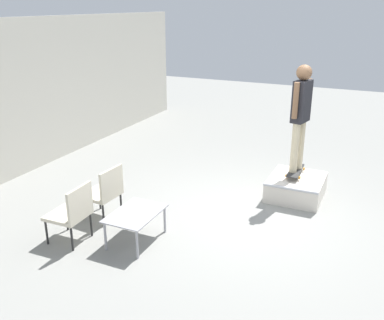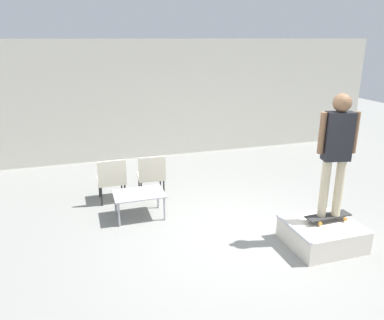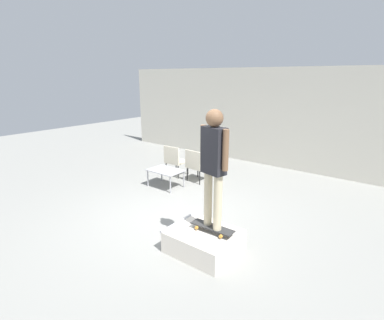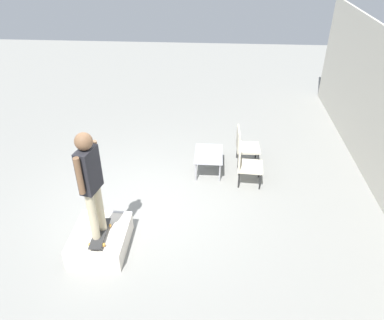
{
  "view_description": "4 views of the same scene",
  "coord_description": "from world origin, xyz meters",
  "px_view_note": "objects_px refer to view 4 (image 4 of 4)",
  "views": [
    {
      "loc": [
        -5.96,
        -1.79,
        3.24
      ],
      "look_at": [
        -0.42,
        0.77,
        0.99
      ],
      "focal_mm": 40.0,
      "sensor_mm": 36.0,
      "label": 1
    },
    {
      "loc": [
        -2.29,
        -4.79,
        3.02
      ],
      "look_at": [
        -0.53,
        0.86,
        1.08
      ],
      "focal_mm": 35.0,
      "sensor_mm": 36.0,
      "label": 2
    },
    {
      "loc": [
        3.61,
        -4.06,
        2.75
      ],
      "look_at": [
        -0.15,
        0.72,
        1.03
      ],
      "focal_mm": 28.0,
      "sensor_mm": 36.0,
      "label": 3
    },
    {
      "loc": [
        5.64,
        1.31,
        4.74
      ],
      "look_at": [
        -0.2,
        0.92,
        1.02
      ],
      "focal_mm": 35.0,
      "sensor_mm": 36.0,
      "label": 4
    }
  ],
  "objects_px": {
    "person_skater": "(90,178)",
    "coffee_table": "(209,156)",
    "patio_chair_right": "(246,163)",
    "patio_chair_left": "(244,145)",
    "skate_ramp_box": "(100,239)",
    "skateboard_on_ramp": "(100,233)"
  },
  "relations": [
    {
      "from": "skate_ramp_box",
      "to": "person_skater",
      "type": "relative_size",
      "value": 0.58
    },
    {
      "from": "skateboard_on_ramp",
      "to": "patio_chair_left",
      "type": "distance_m",
      "value": 3.9
    },
    {
      "from": "skateboard_on_ramp",
      "to": "coffee_table",
      "type": "bearing_deg",
      "value": 144.98
    },
    {
      "from": "person_skater",
      "to": "coffee_table",
      "type": "bearing_deg",
      "value": 159.79
    },
    {
      "from": "person_skater",
      "to": "coffee_table",
      "type": "height_order",
      "value": "person_skater"
    },
    {
      "from": "person_skater",
      "to": "skate_ramp_box",
      "type": "bearing_deg",
      "value": -140.32
    },
    {
      "from": "skate_ramp_box",
      "to": "skateboard_on_ramp",
      "type": "xyz_separation_m",
      "value": [
        0.12,
        0.06,
        0.26
      ]
    },
    {
      "from": "skate_ramp_box",
      "to": "patio_chair_left",
      "type": "xyz_separation_m",
      "value": [
        -2.87,
        2.56,
        0.31
      ]
    },
    {
      "from": "patio_chair_left",
      "to": "skate_ramp_box",
      "type": "bearing_deg",
      "value": 136.79
    },
    {
      "from": "skateboard_on_ramp",
      "to": "coffee_table",
      "type": "xyz_separation_m",
      "value": [
        -2.61,
        1.71,
        -0.04
      ]
    },
    {
      "from": "person_skater",
      "to": "patio_chair_left",
      "type": "bearing_deg",
      "value": 153.09
    },
    {
      "from": "patio_chair_right",
      "to": "patio_chair_left",
      "type": "bearing_deg",
      "value": 3.72
    },
    {
      "from": "skate_ramp_box",
      "to": "patio_chair_right",
      "type": "xyz_separation_m",
      "value": [
        -2.11,
        2.56,
        0.31
      ]
    },
    {
      "from": "skate_ramp_box",
      "to": "person_skater",
      "type": "xyz_separation_m",
      "value": [
        0.12,
        0.06,
        1.37
      ]
    },
    {
      "from": "skate_ramp_box",
      "to": "patio_chair_left",
      "type": "relative_size",
      "value": 1.22
    },
    {
      "from": "skate_ramp_box",
      "to": "skateboard_on_ramp",
      "type": "distance_m",
      "value": 0.29
    },
    {
      "from": "coffee_table",
      "to": "patio_chair_right",
      "type": "height_order",
      "value": "patio_chair_right"
    },
    {
      "from": "coffee_table",
      "to": "patio_chair_left",
      "type": "relative_size",
      "value": 1.0
    },
    {
      "from": "skate_ramp_box",
      "to": "patio_chair_left",
      "type": "distance_m",
      "value": 3.86
    },
    {
      "from": "person_skater",
      "to": "patio_chair_right",
      "type": "bearing_deg",
      "value": 144.63
    },
    {
      "from": "skateboard_on_ramp",
      "to": "patio_chair_left",
      "type": "bearing_deg",
      "value": 138.28
    },
    {
      "from": "skateboard_on_ramp",
      "to": "patio_chair_right",
      "type": "xyz_separation_m",
      "value": [
        -2.22,
        2.5,
        0.05
      ]
    }
  ]
}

